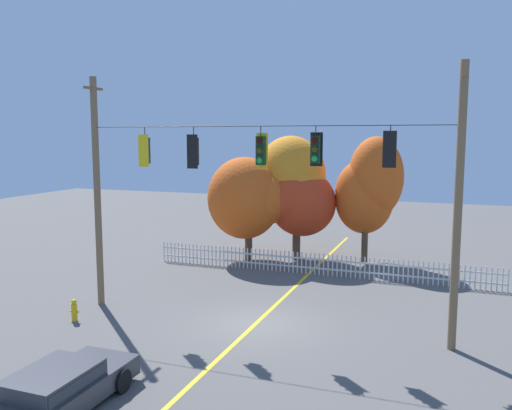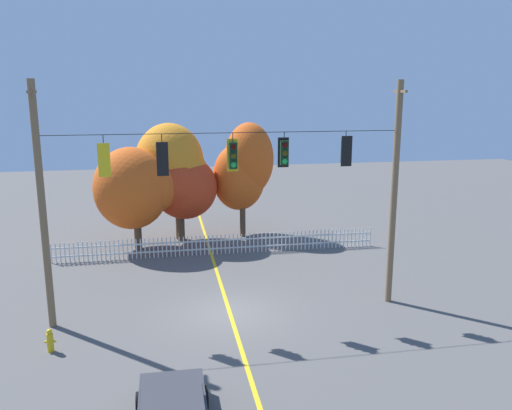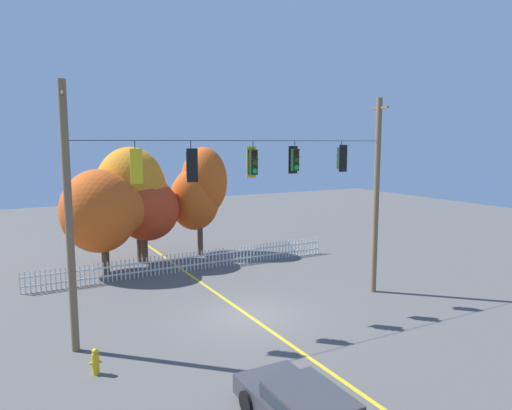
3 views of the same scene
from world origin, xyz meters
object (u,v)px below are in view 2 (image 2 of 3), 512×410
Objects in this scene: autumn_maple_far_west at (242,170)px; fire_hydrant at (50,340)px; traffic_signal_northbound_primary at (162,159)px; traffic_signal_westbound_side at (233,155)px; traffic_signal_southbound_primary at (346,151)px; traffic_signal_eastbound_side at (284,153)px; autumn_oak_far_east at (180,183)px; autumn_maple_mid at (174,167)px; traffic_signal_northbound_secondary at (104,160)px; autumn_maple_near_fence at (136,188)px.

fire_hydrant is (-8.74, -13.35, -3.60)m from autumn_maple_far_west.
traffic_signal_northbound_primary is at bearing 26.89° from fire_hydrant.
traffic_signal_northbound_primary and traffic_signal_westbound_side have the same top height.
autumn_maple_far_west is (-2.34, 11.31, -2.43)m from traffic_signal_southbound_primary.
traffic_signal_northbound_primary is 7.42m from fire_hydrant.
autumn_oak_far_east is at bearing 108.85° from traffic_signal_eastbound_side.
traffic_signal_westbound_side is 9.15m from fire_hydrant.
autumn_maple_far_west is 8.22× the size of fire_hydrant.
traffic_signal_southbound_primary is at bearing -60.20° from autumn_oak_far_east.
traffic_signal_westbound_side is at bearing -79.73° from autumn_maple_mid.
autumn_maple_far_west is (0.12, 11.29, -2.40)m from traffic_signal_eastbound_side.
traffic_signal_westbound_side is at bearing 0.24° from traffic_signal_northbound_secondary.
traffic_signal_northbound_secondary and traffic_signal_northbound_primary have the same top height.
traffic_signal_northbound_primary is 0.27× the size of autumn_maple_near_fence.
traffic_signal_southbound_primary reaches higher than fire_hydrant.
fire_hydrant is at bearing -166.55° from traffic_signal_eastbound_side.
autumn_oak_far_east is (-3.62, 10.61, -2.98)m from traffic_signal_eastbound_side.
traffic_signal_northbound_secondary is at bearing -105.94° from autumn_oak_far_east.
traffic_signal_eastbound_side is at bearing 0.16° from traffic_signal_northbound_secondary.
fire_hydrant is at bearing -162.76° from traffic_signal_westbound_side.
traffic_signal_eastbound_side reaches higher than autumn_maple_mid.
autumn_maple_far_west reaches higher than autumn_oak_far_east.
autumn_maple_mid is at bearing 100.27° from traffic_signal_westbound_side.
traffic_signal_westbound_side is 1.77× the size of fire_hydrant.
traffic_signal_westbound_side is 4.44m from traffic_signal_southbound_primary.
traffic_signal_northbound_secondary is at bearing -179.76° from traffic_signal_westbound_side.
traffic_signal_westbound_side is at bearing 17.24° from fire_hydrant.
traffic_signal_eastbound_side is 2.46m from traffic_signal_southbound_primary.
autumn_oak_far_east is (0.33, -0.33, -0.94)m from autumn_maple_mid.
fire_hydrant is at bearing -153.11° from traffic_signal_northbound_primary.
traffic_signal_northbound_secondary and traffic_signal_southbound_primary have the same top height.
traffic_signal_northbound_secondary is 0.28× the size of autumn_oak_far_east.
autumn_maple_far_west is at bearing 89.40° from traffic_signal_eastbound_side.
autumn_maple_near_fence is at bearing -155.79° from autumn_oak_far_east.
traffic_signal_northbound_primary reaches higher than autumn_maple_mid.
traffic_signal_eastbound_side is 0.26× the size of autumn_oak_far_east.
traffic_signal_southbound_primary is 0.20× the size of autumn_maple_far_west.
traffic_signal_westbound_side is 0.26× the size of autumn_maple_near_fence.
traffic_signal_westbound_side is 0.28× the size of autumn_oak_far_east.
autumn_maple_mid is at bearing 33.94° from autumn_maple_near_fence.
fire_hydrant is (-4.02, -2.04, -5.89)m from traffic_signal_northbound_primary.
traffic_signal_northbound_secondary is at bearing 180.00° from traffic_signal_northbound_primary.
traffic_signal_southbound_primary is 13.13m from autumn_maple_near_fence.
traffic_signal_southbound_primary reaches higher than autumn_maple_mid.
traffic_signal_southbound_primary is at bearing -0.44° from traffic_signal_eastbound_side.
traffic_signal_northbound_primary is 0.29× the size of autumn_oak_far_east.
autumn_maple_mid is (2.13, 1.43, 0.92)m from autumn_maple_near_fence.
traffic_signal_northbound_primary is at bearing -95.22° from autumn_oak_far_east.
traffic_signal_eastbound_side reaches higher than autumn_oak_far_east.
traffic_signal_northbound_secondary is 1.11× the size of traffic_signal_southbound_primary.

